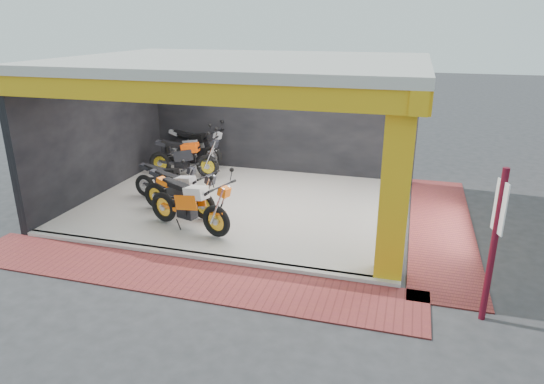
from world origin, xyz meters
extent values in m
plane|color=#2D2D30|center=(0.00, 0.00, 0.00)|extent=(80.00, 80.00, 0.00)
cube|color=white|center=(0.00, 2.00, 0.05)|extent=(8.00, 6.00, 0.10)
cube|color=beige|center=(0.00, 2.00, 3.60)|extent=(8.40, 6.40, 0.20)
cube|color=black|center=(0.00, 5.10, 1.75)|extent=(8.20, 0.20, 3.50)
cube|color=black|center=(-4.10, 2.00, 1.75)|extent=(0.20, 6.20, 3.50)
cube|color=gold|center=(3.75, -0.75, 1.75)|extent=(0.50, 0.50, 3.50)
cube|color=gold|center=(0.00, -1.00, 3.30)|extent=(8.40, 0.30, 0.40)
cube|color=gold|center=(4.00, 2.00, 3.30)|extent=(0.30, 6.40, 0.40)
cube|color=white|center=(0.00, -1.02, 0.05)|extent=(8.00, 0.20, 0.10)
cube|color=maroon|center=(0.00, -1.80, 0.01)|extent=(9.00, 1.40, 0.03)
cube|color=maroon|center=(4.80, 2.00, 0.01)|extent=(1.40, 7.00, 0.03)
cylinder|color=#590D1C|center=(5.28, -1.68, 1.26)|extent=(0.10, 0.10, 2.52)
cube|color=white|center=(5.28, -1.68, 1.92)|extent=(0.13, 0.34, 0.81)
camera|label=1|loc=(3.91, -9.00, 4.49)|focal=32.00mm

